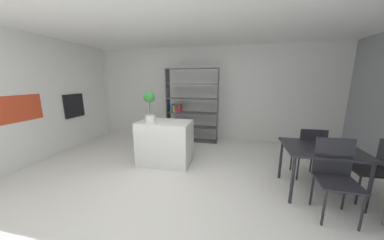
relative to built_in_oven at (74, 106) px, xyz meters
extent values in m
plane|color=silver|center=(3.04, -1.34, -1.06)|extent=(10.26, 10.26, 0.00)
cube|color=white|center=(3.04, -1.34, 1.58)|extent=(7.45, 5.76, 0.06)
cube|color=silver|center=(3.04, 1.51, 0.24)|extent=(7.45, 0.06, 2.61)
cube|color=#CC4223|center=(-0.02, -1.27, 0.10)|extent=(0.01, 0.92, 0.50)
cube|color=black|center=(0.00, 0.00, 0.00)|extent=(0.04, 0.58, 0.58)
cylinder|color=#B7BABC|center=(-0.03, 0.00, 0.24)|extent=(0.02, 0.46, 0.02)
cube|color=white|center=(2.61, -0.47, -0.62)|extent=(1.04, 0.68, 0.88)
cylinder|color=white|center=(2.35, -0.58, -0.11)|extent=(0.18, 0.18, 0.13)
cylinder|color=#476633|center=(2.35, -0.58, 0.09)|extent=(0.01, 0.01, 0.27)
sphere|color=#307F33|center=(2.35, -0.58, 0.31)|extent=(0.22, 0.22, 0.22)
cube|color=#4C4C51|center=(2.12, 1.09, -0.06)|extent=(0.02, 0.32, 2.00)
cube|color=#4C4C51|center=(3.52, 1.09, -0.06)|extent=(0.02, 0.32, 2.00)
cube|color=#4C4C51|center=(2.82, 1.09, 0.93)|extent=(1.43, 0.32, 0.02)
cube|color=#4C4C51|center=(2.82, 1.09, -1.05)|extent=(1.43, 0.32, 0.02)
cube|color=#4C4C51|center=(2.82, 1.09, -0.65)|extent=(1.38, 0.32, 0.02)
cube|color=#4C4C51|center=(2.82, 1.09, -0.26)|extent=(1.38, 0.32, 0.02)
cube|color=#4C4C51|center=(2.82, 1.09, 0.13)|extent=(1.38, 0.32, 0.02)
cube|color=#4C4C51|center=(2.82, 1.09, 0.53)|extent=(1.38, 0.32, 0.02)
cube|color=#38383D|center=(2.24, 1.09, -0.94)|extent=(0.05, 0.26, 0.20)
cube|color=orange|center=(2.31, 1.09, -0.91)|extent=(0.06, 0.26, 0.26)
cube|color=red|center=(2.39, 1.09, -0.91)|extent=(0.05, 0.26, 0.26)
cube|color=#38383D|center=(2.46, 1.09, -0.93)|extent=(0.05, 0.26, 0.23)
cube|color=red|center=(2.28, 1.09, -0.55)|extent=(0.03, 0.26, 0.19)
cube|color=#8E4793|center=(2.34, 1.09, -0.53)|extent=(0.03, 0.26, 0.21)
cube|color=#38383D|center=(2.39, 1.09, -0.57)|extent=(0.04, 0.26, 0.14)
cube|color=#2D6BAD|center=(2.25, 1.09, -0.14)|extent=(0.05, 0.26, 0.22)
cube|color=gold|center=(2.32, 1.09, -0.16)|extent=(0.05, 0.26, 0.18)
cube|color=#8E4793|center=(2.40, 1.09, -0.17)|extent=(0.05, 0.26, 0.15)
cube|color=red|center=(2.47, 1.09, -0.15)|extent=(0.05, 0.26, 0.20)
cube|color=#232328|center=(5.24, -0.98, -0.35)|extent=(1.02, 0.84, 0.03)
cylinder|color=#232328|center=(4.79, -1.34, -0.71)|extent=(0.04, 0.04, 0.70)
cylinder|color=#232328|center=(5.69, -1.34, -0.71)|extent=(0.04, 0.04, 0.70)
cylinder|color=#232328|center=(4.79, -0.62, -0.71)|extent=(0.04, 0.04, 0.70)
cylinder|color=#232328|center=(5.69, -0.62, -0.71)|extent=(0.04, 0.04, 0.70)
cube|color=#232328|center=(5.24, -1.52, -0.59)|extent=(0.45, 0.45, 0.03)
cube|color=#232328|center=(5.25, -1.32, -0.33)|extent=(0.44, 0.03, 0.49)
cylinder|color=#232328|center=(5.05, -1.71, -0.83)|extent=(0.03, 0.03, 0.46)
cylinder|color=#232328|center=(5.43, -1.71, -0.83)|extent=(0.03, 0.03, 0.46)
cylinder|color=#232328|center=(5.05, -1.33, -0.83)|extent=(0.03, 0.03, 0.46)
cylinder|color=#232328|center=(5.44, -1.33, -0.83)|extent=(0.03, 0.03, 0.46)
cube|color=#232328|center=(5.24, -0.44, -0.59)|extent=(0.41, 0.43, 0.03)
cube|color=#232328|center=(5.25, -0.64, -0.36)|extent=(0.40, 0.04, 0.43)
cylinder|color=#232328|center=(5.41, -0.26, -0.83)|extent=(0.03, 0.03, 0.46)
cylinder|color=#232328|center=(5.07, -0.27, -0.83)|extent=(0.03, 0.03, 0.46)
cylinder|color=#232328|center=(5.42, -0.62, -0.83)|extent=(0.03, 0.03, 0.46)
cylinder|color=#232328|center=(5.08, -0.63, -0.83)|extent=(0.03, 0.03, 0.46)
cube|color=#232328|center=(5.87, -0.98, -0.62)|extent=(0.47, 0.44, 0.03)
cylinder|color=#232328|center=(5.67, -0.81, -0.85)|extent=(0.03, 0.03, 0.43)
cylinder|color=#232328|center=(5.68, -1.17, -0.85)|extent=(0.03, 0.03, 0.43)
cylinder|color=#232328|center=(6.07, -0.80, -0.85)|extent=(0.03, 0.03, 0.43)
camera|label=1|loc=(3.98, -3.96, 0.64)|focal=17.69mm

